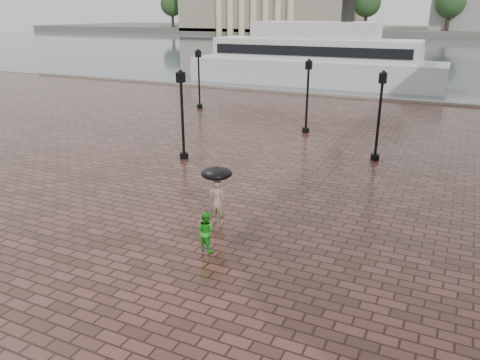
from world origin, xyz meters
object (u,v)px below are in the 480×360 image
(street_lamps, at_px, (312,97))
(child_pedestrian, at_px, (206,231))
(ferry_near, at_px, (315,59))
(adult_pedestrian, at_px, (217,201))

(street_lamps, relative_size, child_pedestrian, 16.13)
(street_lamps, distance_m, child_pedestrian, 15.94)
(child_pedestrian, height_order, ferry_near, ferry_near)
(street_lamps, relative_size, ferry_near, 0.82)
(street_lamps, height_order, child_pedestrian, street_lamps)
(adult_pedestrian, distance_m, child_pedestrian, 2.09)
(street_lamps, xyz_separation_m, ferry_near, (-6.18, 20.90, 0.23))
(child_pedestrian, bearing_deg, adult_pedestrian, -58.85)
(adult_pedestrian, xyz_separation_m, ferry_near, (-7.04, 34.70, 1.72))
(street_lamps, bearing_deg, child_pedestrian, -84.50)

